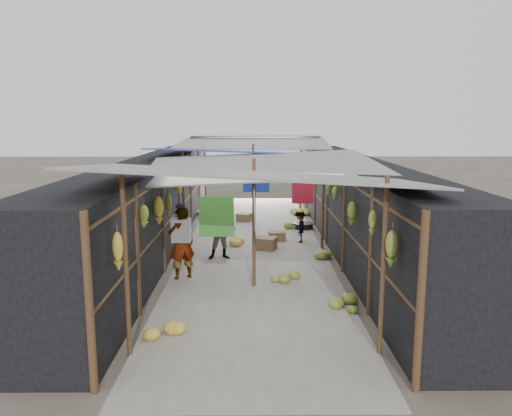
{
  "coord_description": "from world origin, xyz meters",
  "views": [
    {
      "loc": [
        -0.04,
        -6.72,
        3.33
      ],
      "look_at": [
        0.06,
        5.11,
        1.25
      ],
      "focal_mm": 35.0,
      "sensor_mm": 36.0,
      "label": 1
    }
  ],
  "objects_px": {
    "shopper_blue": "(222,231)",
    "vendor_elderly": "(182,243)",
    "vendor_seated": "(300,227)",
    "black_basin": "(303,226)",
    "crate_near": "(265,244)"
  },
  "relations": [
    {
      "from": "crate_near",
      "to": "vendor_seated",
      "type": "height_order",
      "value": "vendor_seated"
    },
    {
      "from": "crate_near",
      "to": "black_basin",
      "type": "distance_m",
      "value": 2.83
    },
    {
      "from": "vendor_seated",
      "to": "shopper_blue",
      "type": "bearing_deg",
      "value": -45.71
    },
    {
      "from": "vendor_elderly",
      "to": "vendor_seated",
      "type": "xyz_separation_m",
      "value": [
        2.8,
        3.12,
        -0.33
      ]
    },
    {
      "from": "vendor_elderly",
      "to": "shopper_blue",
      "type": "bearing_deg",
      "value": -144.24
    },
    {
      "from": "vendor_seated",
      "to": "vendor_elderly",
      "type": "bearing_deg",
      "value": -35.58
    },
    {
      "from": "shopper_blue",
      "to": "vendor_elderly",
      "type": "bearing_deg",
      "value": -121.15
    },
    {
      "from": "crate_near",
      "to": "black_basin",
      "type": "xyz_separation_m",
      "value": [
        1.25,
        2.54,
        -0.07
      ]
    },
    {
      "from": "vendor_elderly",
      "to": "vendor_seated",
      "type": "height_order",
      "value": "vendor_elderly"
    },
    {
      "from": "shopper_blue",
      "to": "crate_near",
      "type": "bearing_deg",
      "value": 34.61
    },
    {
      "from": "vendor_elderly",
      "to": "shopper_blue",
      "type": "xyz_separation_m",
      "value": [
        0.76,
        1.53,
        -0.08
      ]
    },
    {
      "from": "vendor_seated",
      "to": "black_basin",
      "type": "bearing_deg",
      "value": 177.75
    },
    {
      "from": "crate_near",
      "to": "shopper_blue",
      "type": "xyz_separation_m",
      "value": [
        -1.07,
        -0.88,
        0.53
      ]
    },
    {
      "from": "crate_near",
      "to": "vendor_seated",
      "type": "relative_size",
      "value": 0.62
    },
    {
      "from": "shopper_blue",
      "to": "vendor_seated",
      "type": "bearing_deg",
      "value": 33.22
    }
  ]
}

